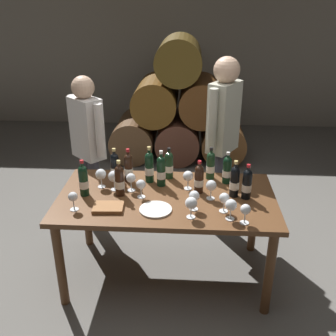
% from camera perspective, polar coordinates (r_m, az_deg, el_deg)
% --- Properties ---
extents(ground_plane, '(14.00, 14.00, 0.00)m').
position_cam_1_polar(ground_plane, '(3.47, -0.21, -15.19)').
color(ground_plane, '#66635E').
extents(cellar_back_wall, '(10.00, 0.24, 2.80)m').
position_cam_1_polar(cellar_back_wall, '(6.91, 2.13, 17.89)').
color(cellar_back_wall, gray).
rests_on(cellar_back_wall, ground_plane).
extents(barrel_stack, '(1.86, 0.90, 1.69)m').
position_cam_1_polar(barrel_stack, '(5.49, 1.55, 8.20)').
color(barrel_stack, brown).
rests_on(barrel_stack, ground_plane).
extents(dining_table, '(1.70, 0.90, 0.76)m').
position_cam_1_polar(dining_table, '(3.09, -0.23, -5.63)').
color(dining_table, brown).
rests_on(dining_table, ground_plane).
extents(wine_bottle_0, '(0.07, 0.07, 0.27)m').
position_cam_1_polar(wine_bottle_0, '(3.28, 0.18, 0.47)').
color(wine_bottle_0, '#19381E').
rests_on(wine_bottle_0, dining_table).
extents(wine_bottle_1, '(0.07, 0.07, 0.28)m').
position_cam_1_polar(wine_bottle_1, '(3.02, 11.53, -2.26)').
color(wine_bottle_1, black).
rests_on(wine_bottle_1, dining_table).
extents(wine_bottle_2, '(0.07, 0.07, 0.30)m').
position_cam_1_polar(wine_bottle_2, '(3.07, -12.32, -1.75)').
color(wine_bottle_2, black).
rests_on(wine_bottle_2, dining_table).
extents(wine_bottle_3, '(0.07, 0.07, 0.29)m').
position_cam_1_polar(wine_bottle_3, '(3.02, -7.15, -1.82)').
color(wine_bottle_3, black).
rests_on(wine_bottle_3, dining_table).
extents(wine_bottle_4, '(0.07, 0.07, 0.29)m').
position_cam_1_polar(wine_bottle_4, '(3.23, -5.82, 0.09)').
color(wine_bottle_4, black).
rests_on(wine_bottle_4, dining_table).
extents(wine_bottle_5, '(0.07, 0.07, 0.27)m').
position_cam_1_polar(wine_bottle_5, '(3.06, 4.58, -1.56)').
color(wine_bottle_5, black).
rests_on(wine_bottle_5, dining_table).
extents(wine_bottle_6, '(0.07, 0.07, 0.31)m').
position_cam_1_polar(wine_bottle_6, '(3.21, -2.76, 0.17)').
color(wine_bottle_6, black).
rests_on(wine_bottle_6, dining_table).
extents(wine_bottle_7, '(0.07, 0.07, 0.27)m').
position_cam_1_polar(wine_bottle_7, '(3.23, 8.68, -0.22)').
color(wine_bottle_7, black).
rests_on(wine_bottle_7, dining_table).
extents(wine_bottle_8, '(0.07, 0.07, 0.30)m').
position_cam_1_polar(wine_bottle_8, '(3.03, 9.76, -1.90)').
color(wine_bottle_8, black).
rests_on(wine_bottle_8, dining_table).
extents(wine_bottle_9, '(0.07, 0.07, 0.29)m').
position_cam_1_polar(wine_bottle_9, '(3.26, -7.82, 0.18)').
color(wine_bottle_9, black).
rests_on(wine_bottle_9, dining_table).
extents(wine_bottle_10, '(0.07, 0.07, 0.28)m').
position_cam_1_polar(wine_bottle_10, '(3.29, 6.27, 0.44)').
color(wine_bottle_10, '#19381E').
rests_on(wine_bottle_10, dining_table).
extents(wine_bottle_11, '(0.07, 0.07, 0.31)m').
position_cam_1_polar(wine_bottle_11, '(3.15, -1.02, -0.38)').
color(wine_bottle_11, black).
rests_on(wine_bottle_11, dining_table).
extents(wine_glass_0, '(0.07, 0.07, 0.15)m').
position_cam_1_polar(wine_glass_0, '(2.71, 11.32, -6.08)').
color(wine_glass_0, white).
rests_on(wine_glass_0, dining_table).
extents(wine_glass_1, '(0.08, 0.08, 0.16)m').
position_cam_1_polar(wine_glass_1, '(2.97, 6.36, -2.64)').
color(wine_glass_1, white).
rests_on(wine_glass_1, dining_table).
extents(wine_glass_2, '(0.08, 0.08, 0.15)m').
position_cam_1_polar(wine_glass_2, '(2.82, 3.87, -4.20)').
color(wine_glass_2, white).
rests_on(wine_glass_2, dining_table).
extents(wine_glass_3, '(0.08, 0.08, 0.15)m').
position_cam_1_polar(wine_glass_3, '(2.82, 8.28, -4.48)').
color(wine_glass_3, white).
rests_on(wine_glass_3, dining_table).
extents(wine_glass_4, '(0.07, 0.07, 0.14)m').
position_cam_1_polar(wine_glass_4, '(2.89, -13.79, -4.23)').
color(wine_glass_4, white).
rests_on(wine_glass_4, dining_table).
extents(wine_glass_5, '(0.07, 0.07, 0.15)m').
position_cam_1_polar(wine_glass_5, '(2.98, -4.00, -2.51)').
color(wine_glass_5, white).
rests_on(wine_glass_5, dining_table).
extents(wine_glass_6, '(0.08, 0.08, 0.16)m').
position_cam_1_polar(wine_glass_6, '(3.10, 2.97, -1.25)').
color(wine_glass_6, white).
rests_on(wine_glass_6, dining_table).
extents(wine_glass_7, '(0.08, 0.08, 0.15)m').
position_cam_1_polar(wine_glass_7, '(3.09, -5.47, -1.56)').
color(wine_glass_7, white).
rests_on(wine_glass_7, dining_table).
extents(wine_glass_8, '(0.09, 0.09, 0.16)m').
position_cam_1_polar(wine_glass_8, '(2.72, 3.42, -5.24)').
color(wine_glass_8, white).
rests_on(wine_glass_8, dining_table).
extents(wine_glass_9, '(0.09, 0.09, 0.16)m').
position_cam_1_polar(wine_glass_9, '(3.17, -9.84, -0.96)').
color(wine_glass_9, white).
rests_on(wine_glass_9, dining_table).
extents(wine_glass_10, '(0.08, 0.08, 0.16)m').
position_cam_1_polar(wine_glass_10, '(2.73, 9.25, -5.46)').
color(wine_glass_10, white).
rests_on(wine_glass_10, dining_table).
extents(wine_glass_11, '(0.09, 0.09, 0.16)m').
position_cam_1_polar(wine_glass_11, '(3.11, -7.95, -1.29)').
color(wine_glass_11, white).
rests_on(wine_glass_11, dining_table).
extents(tasting_notebook, '(0.23, 0.17, 0.03)m').
position_cam_1_polar(tasting_notebook, '(2.90, -8.77, -5.75)').
color(tasting_notebook, '#936038').
rests_on(tasting_notebook, dining_table).
extents(serving_plate, '(0.24, 0.24, 0.01)m').
position_cam_1_polar(serving_plate, '(2.85, -1.84, -6.12)').
color(serving_plate, white).
rests_on(serving_plate, dining_table).
extents(sommelier_presenting, '(0.32, 0.43, 1.72)m').
position_cam_1_polar(sommelier_presenting, '(3.62, 8.08, 5.39)').
color(sommelier_presenting, '#383842').
rests_on(sommelier_presenting, ground_plane).
extents(taster_seated_left, '(0.39, 0.36, 1.54)m').
position_cam_1_polar(taster_seated_left, '(3.75, -11.69, 3.82)').
color(taster_seated_left, '#383842').
rests_on(taster_seated_left, ground_plane).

